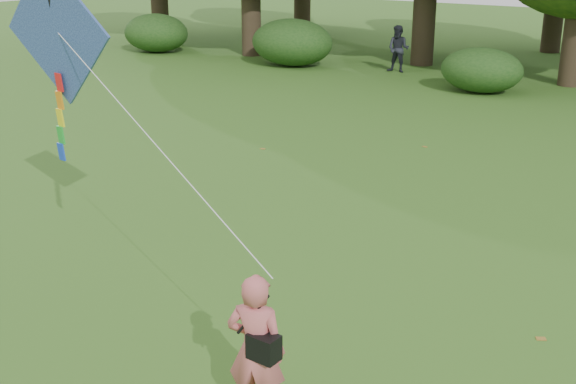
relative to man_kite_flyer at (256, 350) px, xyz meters
The scene contains 6 objects.
ground 1.18m from the man_kite_flyer, 152.38° to the left, with size 100.00×100.00×0.00m, color #265114.
man_kite_flyer is the anchor object (origin of this frame).
bystander_left 21.16m from the man_kite_flyer, 114.28° to the left, with size 0.83×0.65×1.71m, color #21232C.
crossbody_bag 0.16m from the man_kite_flyer, 14.61° to the right, with size 0.43×0.20×0.68m.
flying_kite 5.45m from the man_kite_flyer, 162.48° to the left, with size 5.89×1.73×2.91m.
fallen_leaves 6.15m from the man_kite_flyer, 78.35° to the left, with size 11.57×12.42×0.01m.
Camera 1 is at (4.64, -5.17, 4.58)m, focal length 45.00 mm.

